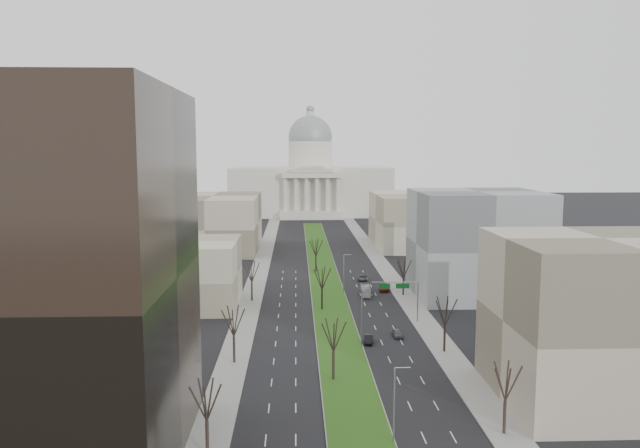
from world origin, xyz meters
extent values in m
plane|color=black|center=(0.00, 120.00, 0.00)|extent=(600.00, 600.00, 0.00)
cube|color=#999993|center=(0.00, 119.00, 0.07)|extent=(8.00, 222.00, 0.15)
cube|color=#274A13|center=(0.00, 119.00, 0.17)|extent=(7.70, 221.70, 0.06)
cube|color=gray|center=(-17.50, 95.00, 0.07)|extent=(5.00, 330.00, 0.15)
cube|color=gray|center=(17.50, 95.00, 0.07)|extent=(5.00, 330.00, 0.15)
cube|color=beige|center=(0.00, 270.00, 12.00)|extent=(80.00, 40.00, 24.00)
cube|color=beige|center=(0.00, 247.00, 2.00)|extent=(30.00, 6.00, 4.00)
cube|color=beige|center=(0.00, 247.00, 21.00)|extent=(28.00, 5.00, 2.50)
cube|color=beige|center=(0.00, 247.00, 23.00)|extent=(20.00, 5.00, 1.80)
cube|color=beige|center=(0.00, 247.00, 24.60)|extent=(12.00, 5.00, 1.60)
cylinder|color=beige|center=(0.00, 270.00, 30.00)|extent=(22.00, 22.00, 14.00)
sphere|color=gray|center=(0.00, 270.00, 39.00)|extent=(22.00, 22.00, 22.00)
cylinder|color=beige|center=(0.00, 270.00, 50.00)|extent=(4.00, 4.00, 4.00)
sphere|color=gray|center=(0.00, 270.00, 53.00)|extent=(4.00, 4.00, 4.00)
cylinder|color=beige|center=(-12.50, 247.00, 12.00)|extent=(2.00, 2.00, 16.00)
cylinder|color=beige|center=(-7.50, 247.00, 12.00)|extent=(2.00, 2.00, 16.00)
cylinder|color=beige|center=(-2.50, 247.00, 12.00)|extent=(2.00, 2.00, 16.00)
cylinder|color=beige|center=(2.50, 247.00, 12.00)|extent=(2.00, 2.00, 16.00)
cylinder|color=beige|center=(7.50, 247.00, 12.00)|extent=(2.00, 2.00, 16.00)
cylinder|color=beige|center=(12.50, 247.00, 12.00)|extent=(2.00, 2.00, 16.00)
cube|color=black|center=(-37.00, 18.00, 20.00)|extent=(34.00, 30.00, 40.00)
cube|color=gray|center=(-33.00, 85.00, 7.00)|extent=(26.00, 22.00, 14.00)
cube|color=#786F5C|center=(33.00, 32.00, 11.00)|extent=(26.00, 24.00, 22.00)
cube|color=slate|center=(34.00, 92.00, 12.00)|extent=(28.00, 26.00, 24.00)
cube|color=#786F5C|center=(-35.00, 160.00, 9.00)|extent=(30.00, 40.00, 18.00)
cube|color=gray|center=(35.00, 165.00, 9.00)|extent=(30.00, 40.00, 18.00)
cylinder|color=black|center=(-17.20, 18.00, 2.04)|extent=(0.40, 0.40, 4.08)
cylinder|color=black|center=(-17.20, 48.00, 2.16)|extent=(0.40, 0.40, 4.32)
cylinder|color=black|center=(-17.20, 88.00, 2.11)|extent=(0.40, 0.40, 4.22)
cylinder|color=black|center=(17.20, 22.00, 2.06)|extent=(0.40, 0.40, 4.13)
cylinder|color=black|center=(17.20, 52.00, 2.21)|extent=(0.40, 0.40, 4.42)
cylinder|color=black|center=(17.20, 92.00, 2.02)|extent=(0.40, 0.40, 4.03)
cylinder|color=black|center=(-2.00, 40.00, 2.16)|extent=(0.40, 0.40, 4.32)
cylinder|color=black|center=(-2.00, 80.00, 2.16)|extent=(0.40, 0.40, 4.32)
cylinder|color=black|center=(-2.00, 120.00, 2.16)|extent=(0.40, 0.40, 4.32)
cylinder|color=gray|center=(3.70, 20.00, 4.50)|extent=(0.20, 0.20, 9.00)
cylinder|color=gray|center=(4.60, 20.00, 9.10)|extent=(1.80, 0.12, 0.12)
cylinder|color=gray|center=(3.70, 55.00, 4.50)|extent=(0.20, 0.20, 9.00)
cylinder|color=gray|center=(4.60, 55.00, 9.10)|extent=(1.80, 0.12, 0.12)
cylinder|color=gray|center=(3.70, 95.00, 4.50)|extent=(0.20, 0.20, 9.00)
cylinder|color=gray|center=(4.60, 95.00, 9.10)|extent=(1.80, 0.12, 0.12)
cylinder|color=gray|center=(16.20, 70.00, 4.00)|extent=(0.24, 0.24, 8.00)
cylinder|color=gray|center=(11.70, 70.00, 8.00)|extent=(9.00, 0.18, 0.18)
cube|color=#0C591E|center=(13.20, 70.08, 7.20)|extent=(2.60, 0.08, 1.00)
cube|color=#0C591E|center=(9.70, 70.08, 7.20)|extent=(2.20, 0.08, 1.00)
imported|color=#54585D|center=(10.71, 60.59, 0.68)|extent=(1.91, 4.09, 1.36)
imported|color=black|center=(5.20, 57.37, 0.68)|extent=(2.02, 4.32, 1.37)
imported|color=#64160D|center=(13.50, 97.16, 0.82)|extent=(3.07, 5.89, 1.63)
imported|color=#424549|center=(9.61, 108.73, 0.68)|extent=(2.73, 5.07, 1.35)
imported|color=silver|center=(8.59, 92.64, 1.14)|extent=(2.37, 8.27, 2.28)
camera|label=1|loc=(-7.33, -47.41, 33.73)|focal=35.00mm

